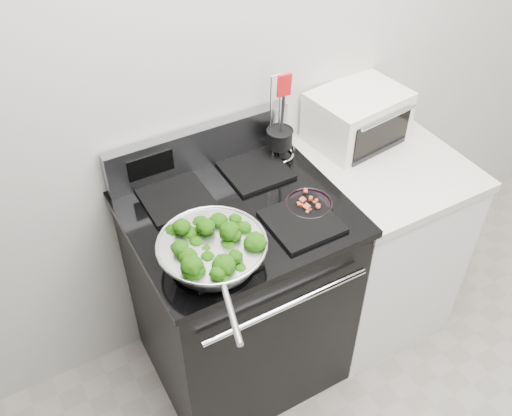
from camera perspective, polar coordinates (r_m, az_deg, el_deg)
back_wall at (r=2.21m, az=0.73°, el=15.30°), size 4.00×0.02×2.70m
gas_range at (r=2.41m, az=-1.69°, el=-8.40°), size 0.79×0.69×1.13m
counter at (r=2.70m, az=11.31°, el=-3.19°), size 0.62×0.68×0.92m
skillet at (r=1.86m, az=-4.39°, el=-4.25°), size 0.36×0.57×0.08m
broccoli_pile at (r=1.84m, az=-4.43°, el=-3.77°), size 0.29×0.29×0.10m
bacon_plate at (r=2.09m, az=5.33°, el=0.61°), size 0.18×0.18×0.04m
utensil_holder at (r=2.29m, az=2.37°, el=6.59°), size 0.12×0.12×0.37m
toaster_oven at (r=2.46m, az=10.09°, el=9.00°), size 0.41×0.34×0.22m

